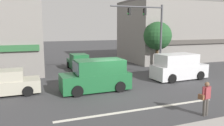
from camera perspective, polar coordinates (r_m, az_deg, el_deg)
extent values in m
plane|color=#3D3D3F|center=(14.69, 1.17, -7.43)|extent=(120.00, 120.00, 0.00)
cube|color=silver|center=(11.69, 7.76, -11.89)|extent=(9.00, 0.24, 0.01)
cube|color=gray|center=(30.59, 15.73, 7.76)|extent=(13.04, 8.04, 7.31)
cube|color=#4C4742|center=(27.43, 20.77, 5.19)|extent=(12.39, 0.24, 0.50)
cube|color=#635F5B|center=(30.76, 16.05, 14.86)|extent=(13.04, 8.04, 0.30)
cylinder|color=#4C3823|center=(23.91, 11.64, 1.58)|extent=(0.32, 0.32, 2.27)
sphere|color=#235128|center=(23.73, 11.81, 6.97)|extent=(2.97, 2.97, 2.97)
cylinder|color=brown|center=(25.57, 12.67, 8.46)|extent=(0.22, 0.22, 8.00)
cylinder|color=#47474C|center=(20.09, 12.64, 5.79)|extent=(0.18, 0.18, 6.20)
cylinder|color=#47474C|center=(18.96, 6.63, 14.39)|extent=(4.80, 0.19, 0.12)
cube|color=black|center=(19.26, 8.57, 13.07)|extent=(0.20, 0.24, 0.60)
sphere|color=black|center=(19.21, 8.26, 13.63)|extent=(0.12, 0.12, 0.12)
sphere|color=black|center=(19.20, 8.25, 13.09)|extent=(0.12, 0.12, 0.12)
sphere|color=green|center=(19.19, 8.24, 12.56)|extent=(0.12, 0.12, 0.12)
cube|color=black|center=(18.61, 4.57, 13.28)|extent=(0.20, 0.24, 0.60)
sphere|color=black|center=(18.58, 4.23, 13.85)|extent=(0.12, 0.12, 0.12)
sphere|color=black|center=(18.56, 4.23, 13.30)|extent=(0.12, 0.12, 0.12)
sphere|color=green|center=(18.55, 4.22, 12.75)|extent=(0.12, 0.12, 0.12)
cube|color=#1E6033|center=(14.73, -4.38, -4.74)|extent=(4.62, 1.90, 1.10)
cube|color=#1E6033|center=(14.62, -3.30, -0.83)|extent=(3.22, 1.84, 0.90)
cube|color=#475666|center=(14.20, -9.52, -1.24)|extent=(0.08, 1.66, 0.76)
cylinder|color=black|center=(13.60, -8.99, -7.32)|extent=(0.72, 0.21, 0.72)
cylinder|color=black|center=(15.34, -10.51, -5.48)|extent=(0.72, 0.21, 0.72)
cylinder|color=black|center=(14.46, 2.17, -6.22)|extent=(0.72, 0.21, 0.72)
cylinder|color=black|center=(16.10, -0.48, -4.62)|extent=(0.72, 0.21, 0.72)
cube|color=#1E6033|center=(22.61, -8.61, -0.28)|extent=(1.85, 4.16, 0.80)
cube|color=#1E6033|center=(22.41, -8.59, 1.50)|extent=(1.63, 1.96, 0.64)
cube|color=#475666|center=(23.34, -9.19, 1.78)|extent=(1.44, 0.11, 0.54)
cylinder|color=black|center=(23.68, -11.36, -0.48)|extent=(0.20, 0.65, 0.64)
cylinder|color=black|center=(24.07, -7.40, -0.22)|extent=(0.20, 0.65, 0.64)
cylinder|color=black|center=(21.23, -9.96, -1.53)|extent=(0.20, 0.65, 0.64)
cylinder|color=black|center=(21.67, -5.58, -1.22)|extent=(0.20, 0.65, 0.64)
cube|color=silver|center=(18.89, 17.12, -2.05)|extent=(4.67, 2.02, 1.10)
cube|color=silver|center=(18.54, 16.56, 0.91)|extent=(3.27, 1.93, 0.90)
cube|color=#475666|center=(19.61, 20.21, 1.15)|extent=(0.13, 1.66, 0.76)
cylinder|color=black|center=(20.55, 18.47, -2.10)|extent=(0.73, 0.23, 0.72)
cylinder|color=black|center=(19.25, 22.10, -3.03)|extent=(0.73, 0.23, 0.72)
cylinder|color=black|center=(18.80, 11.94, -2.83)|extent=(0.73, 0.23, 0.72)
cylinder|color=black|center=(17.37, 15.43, -3.94)|extent=(0.73, 0.23, 0.72)
cube|color=#B7B29E|center=(15.39, -25.94, -5.51)|extent=(4.11, 1.73, 0.80)
cube|color=#B7B29E|center=(15.23, -25.75, -2.87)|extent=(1.91, 1.57, 0.64)
cylinder|color=black|center=(14.56, -21.12, -6.89)|extent=(0.64, 0.18, 0.64)
cylinder|color=black|center=(16.21, -21.16, -5.30)|extent=(0.64, 0.18, 0.64)
cylinder|color=#4C4742|center=(11.66, 23.49, -10.43)|extent=(0.14, 0.14, 0.86)
cylinder|color=#4C4742|center=(11.52, 22.96, -10.63)|extent=(0.14, 0.14, 0.86)
cube|color=maroon|center=(11.37, 23.45, -7.10)|extent=(0.39, 0.28, 0.58)
sphere|color=brown|center=(11.27, 23.58, -5.10)|extent=(0.22, 0.22, 0.22)
cylinder|color=maroon|center=(11.56, 24.15, -6.89)|extent=(0.09, 0.09, 0.56)
cylinder|color=maroon|center=(11.18, 22.73, -7.32)|extent=(0.09, 0.09, 0.56)
cube|color=brown|center=(11.19, 22.26, -8.21)|extent=(0.17, 0.30, 0.24)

